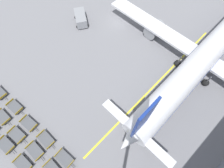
# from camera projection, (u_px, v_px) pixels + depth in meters

# --- Properties ---
(ground_plane) EXTENTS (500.00, 500.00, 0.00)m
(ground_plane) POSITION_uv_depth(u_px,v_px,m) (117.00, 22.00, 37.49)
(ground_plane) COLOR gray
(airplane) EXTENTS (41.73, 44.56, 12.89)m
(airplane) POSITION_uv_depth(u_px,v_px,m) (209.00, 52.00, 29.62)
(airplane) COLOR white
(airplane) RESTS_ON ground_plane
(service_van) EXTENTS (4.91, 4.04, 2.07)m
(service_van) POSITION_uv_depth(u_px,v_px,m) (81.00, 18.00, 36.43)
(service_van) COLOR gray
(service_van) RESTS_ON ground_plane
(baggage_dolly_row_near_col_c) EXTENTS (3.34, 1.93, 0.92)m
(baggage_dolly_row_near_col_c) POSITION_uv_depth(u_px,v_px,m) (6.00, 145.00, 25.40)
(baggage_dolly_row_near_col_c) COLOR #515459
(baggage_dolly_row_near_col_c) RESTS_ON ground_plane
(baggage_dolly_row_near_col_d) EXTENTS (3.34, 1.88, 0.92)m
(baggage_dolly_row_near_col_d) POSITION_uv_depth(u_px,v_px,m) (23.00, 164.00, 24.22)
(baggage_dolly_row_near_col_d) COLOR #515459
(baggage_dolly_row_near_col_d) RESTS_ON ground_plane
(baggage_dolly_row_mid_a_col_b) EXTENTS (3.32, 1.84, 0.92)m
(baggage_dolly_row_mid_a_col_b) POSITION_uv_depth(u_px,v_px,m) (3.00, 117.00, 27.32)
(baggage_dolly_row_mid_a_col_b) COLOR #515459
(baggage_dolly_row_mid_a_col_b) RESTS_ON ground_plane
(baggage_dolly_row_mid_a_col_c) EXTENTS (3.34, 1.93, 0.92)m
(baggage_dolly_row_mid_a_col_c) POSITION_uv_depth(u_px,v_px,m) (17.00, 135.00, 26.06)
(baggage_dolly_row_mid_a_col_c) COLOR #515459
(baggage_dolly_row_mid_a_col_c) RESTS_ON ground_plane
(baggage_dolly_row_mid_a_col_d) EXTENTS (3.31, 1.80, 0.92)m
(baggage_dolly_row_mid_a_col_d) POSITION_uv_depth(u_px,v_px,m) (35.00, 151.00, 25.03)
(baggage_dolly_row_mid_a_col_d) COLOR #515459
(baggage_dolly_row_mid_a_col_d) RESTS_ON ground_plane
(baggage_dolly_row_mid_b_col_a) EXTENTS (3.32, 1.84, 0.92)m
(baggage_dolly_row_mid_b_col_a) POSITION_uv_depth(u_px,v_px,m) (0.00, 93.00, 29.25)
(baggage_dolly_row_mid_b_col_a) COLOR #515459
(baggage_dolly_row_mid_b_col_a) RESTS_ON ground_plane
(baggage_dolly_row_mid_b_col_b) EXTENTS (3.34, 1.91, 0.92)m
(baggage_dolly_row_mid_b_col_b) POSITION_uv_depth(u_px,v_px,m) (15.00, 107.00, 28.09)
(baggage_dolly_row_mid_b_col_b) COLOR #515459
(baggage_dolly_row_mid_b_col_b) RESTS_ON ground_plane
(baggage_dolly_row_mid_b_col_c) EXTENTS (3.34, 1.93, 0.92)m
(baggage_dolly_row_mid_b_col_c) POSITION_uv_depth(u_px,v_px,m) (29.00, 124.00, 26.85)
(baggage_dolly_row_mid_b_col_c) COLOR #515459
(baggage_dolly_row_mid_b_col_c) RESTS_ON ground_plane
(baggage_dolly_row_mid_b_col_d) EXTENTS (3.31, 1.79, 0.92)m
(baggage_dolly_row_mid_b_col_d) POSITION_uv_depth(u_px,v_px,m) (46.00, 140.00, 25.75)
(baggage_dolly_row_mid_b_col_d) COLOR #515459
(baggage_dolly_row_mid_b_col_d) RESTS_ON ground_plane
(baggage_dolly_row_mid_b_col_e) EXTENTS (3.34, 1.89, 0.92)m
(baggage_dolly_row_mid_b_col_e) POSITION_uv_depth(u_px,v_px,m) (65.00, 159.00, 24.56)
(baggage_dolly_row_mid_b_col_e) COLOR #515459
(baggage_dolly_row_mid_b_col_e) RESTS_ON ground_plane
(stand_guidance_stripe) EXTENTS (1.94, 33.61, 0.01)m
(stand_guidance_stripe) POSITION_uv_depth(u_px,v_px,m) (156.00, 84.00, 30.52)
(stand_guidance_stripe) COLOR yellow
(stand_guidance_stripe) RESTS_ON ground_plane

